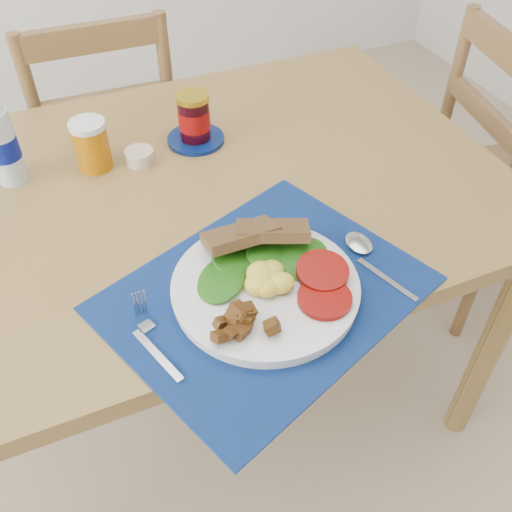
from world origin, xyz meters
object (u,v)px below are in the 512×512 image
(chair_far, at_px, (106,126))
(juice_glass, at_px, (92,146))
(water_bottle, at_px, (1,141))
(jam_on_saucer, at_px, (194,121))
(breakfast_plate, at_px, (263,286))
(chair_end, at_px, (507,153))

(chair_far, relative_size, juice_glass, 10.84)
(water_bottle, bearing_deg, jam_on_saucer, -1.75)
(chair_far, distance_m, breakfast_plate, 0.99)
(breakfast_plate, height_order, water_bottle, water_bottle)
(chair_far, height_order, water_bottle, chair_far)
(juice_glass, bearing_deg, chair_far, 79.23)
(juice_glass, bearing_deg, water_bottle, 172.89)
(chair_far, height_order, chair_end, chair_far)
(chair_far, distance_m, juice_glass, 0.53)
(juice_glass, distance_m, jam_on_saucer, 0.23)
(chair_end, relative_size, jam_on_saucer, 8.55)
(breakfast_plate, height_order, jam_on_saucer, jam_on_saucer)
(chair_end, xyz_separation_m, juice_glass, (-1.09, 0.11, 0.24))
(chair_far, xyz_separation_m, breakfast_plate, (0.09, -0.96, 0.21))
(chair_far, bearing_deg, water_bottle, 61.81)
(chair_far, height_order, juice_glass, chair_far)
(breakfast_plate, xyz_separation_m, jam_on_saucer, (0.05, 0.50, 0.03))
(water_bottle, height_order, juice_glass, water_bottle)
(chair_end, distance_m, water_bottle, 1.30)
(jam_on_saucer, bearing_deg, juice_glass, -177.81)
(chair_end, bearing_deg, water_bottle, 94.18)
(breakfast_plate, distance_m, juice_glass, 0.52)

